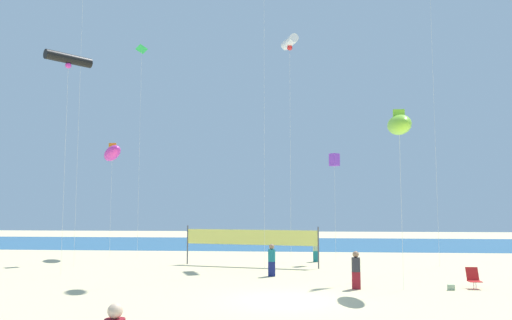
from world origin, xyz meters
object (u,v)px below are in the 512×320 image
object	(u,v)px
beachgoer_charcoal_shirt	(356,269)
kite_green_diamond	(142,51)
beachgoer_teal_shirt	(272,259)
beach_handbag	(451,287)
kite_white_tube	(290,43)
volleyball_net	(250,239)
kite_black_tube	(69,59)
kite_violet_box	(334,160)
beachgoer_sage_shirt	(316,249)
kite_lime_inflatable	(399,125)
folding_beach_chair	(473,277)
kite_magenta_inflatable	(112,153)

from	to	relation	value
beachgoer_charcoal_shirt	kite_green_diamond	distance (m)	23.78
beachgoer_teal_shirt	kite_green_diamond	world-z (taller)	kite_green_diamond
beach_handbag	kite_white_tube	bearing A→B (deg)	122.31
volleyball_net	kite_black_tube	distance (m)	14.50
kite_black_tube	kite_green_diamond	bearing A→B (deg)	85.19
kite_violet_box	kite_black_tube	size ratio (longest dim) A/B	0.60
beachgoer_teal_shirt	beach_handbag	distance (m)	8.73
beachgoer_sage_shirt	kite_lime_inflatable	xyz separation A→B (m)	(3.39, -11.35, 6.26)
volleyball_net	beach_handbag	distance (m)	12.61
beachgoer_charcoal_shirt	folding_beach_chair	xyz separation A→B (m)	(5.09, 0.67, -0.40)
beachgoer_teal_shirt	kite_white_tube	bearing A→B (deg)	69.11
folding_beach_chair	volleyball_net	world-z (taller)	volleyball_net
beachgoer_teal_shirt	kite_magenta_inflatable	world-z (taller)	kite_magenta_inflatable
beachgoer_sage_shirt	kite_green_diamond	bearing A→B (deg)	-29.20
beachgoer_sage_shirt	volleyball_net	bearing A→B (deg)	15.17
kite_lime_inflatable	kite_violet_box	size ratio (longest dim) A/B	1.10
kite_magenta_inflatable	kite_black_tube	xyz separation A→B (m)	(1.35, -10.21, 3.96)
kite_white_tube	kite_lime_inflatable	bearing A→B (deg)	-65.88
kite_magenta_inflatable	kite_green_diamond	world-z (taller)	kite_green_diamond
kite_magenta_inflatable	beachgoer_charcoal_shirt	bearing A→B (deg)	-39.85
beachgoer_teal_shirt	kite_black_tube	bearing A→B (deg)	168.98
volleyball_net	kite_white_tube	size ratio (longest dim) A/B	0.54
beachgoer_charcoal_shirt	kite_white_tube	world-z (taller)	kite_white_tube
beachgoer_charcoal_shirt	kite_lime_inflatable	xyz separation A→B (m)	(1.98, -0.04, 6.23)
beachgoer_charcoal_shirt	kite_white_tube	distance (m)	17.99
kite_lime_inflatable	kite_violet_box	xyz separation A→B (m)	(-2.10, 11.29, -0.43)
beach_handbag	kite_violet_box	bearing A→B (deg)	110.08
beachgoer_teal_shirt	kite_magenta_inflatable	xyz separation A→B (m)	(-12.26, 9.59, 6.63)
beachgoer_sage_shirt	kite_white_tube	distance (m)	13.94
beachgoer_sage_shirt	kite_white_tube	xyz separation A→B (m)	(-1.60, -0.20, 13.85)
beach_handbag	kite_lime_inflatable	xyz separation A→B (m)	(-1.99, -0.11, 6.97)
volleyball_net	kite_white_tube	bearing A→B (deg)	48.90
beachgoer_teal_shirt	folding_beach_chair	xyz separation A→B (m)	(8.94, -3.19, -0.41)
beachgoer_sage_shirt	kite_violet_box	xyz separation A→B (m)	(1.29, -0.06, 5.82)
kite_lime_inflatable	kite_green_diamond	xyz separation A→B (m)	(-15.91, 13.11, 7.92)
volleyball_net	beach_handbag	world-z (taller)	volleyball_net
kite_white_tube	kite_green_diamond	size ratio (longest dim) A/B	0.97
beachgoer_teal_shirt	beach_handbag	world-z (taller)	beachgoer_teal_shirt
beachgoer_teal_shirt	kite_violet_box	bearing A→B (deg)	48.92
kite_lime_inflatable	kite_black_tube	size ratio (longest dim) A/B	0.66
beachgoer_sage_shirt	kite_magenta_inflatable	world-z (taller)	kite_magenta_inflatable
kite_violet_box	kite_white_tube	world-z (taller)	kite_white_tube
beachgoer_charcoal_shirt	kite_violet_box	distance (m)	12.66
beachgoer_teal_shirt	volleyball_net	xyz separation A→B (m)	(-1.56, 4.51, 0.76)
volleyball_net	kite_lime_inflatable	xyz separation A→B (m)	(7.39, -8.41, 5.45)
kite_white_tube	beachgoer_sage_shirt	bearing A→B (deg)	6.96
kite_black_tube	beachgoer_sage_shirt	bearing A→B (deg)	31.15
volleyball_net	folding_beach_chair	bearing A→B (deg)	-36.25
beach_handbag	kite_green_diamond	world-z (taller)	kite_green_diamond
volleyball_net	beachgoer_sage_shirt	bearing A→B (deg)	36.35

